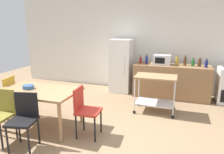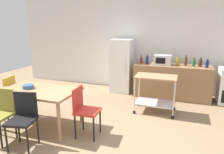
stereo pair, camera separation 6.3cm
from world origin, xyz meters
The scene contains 19 objects.
ground_plane centered at (0.00, 0.00, 0.00)m, with size 12.00×12.00×0.00m, color #8C7051.
back_wall centered at (0.00, 3.20, 1.45)m, with size 8.40×0.12×2.90m, color silver.
kitchen_counter centered at (0.90, 2.60, 0.45)m, with size 2.00×0.64×0.90m, color olive.
dining_table centered at (-1.41, 0.00, 0.67)m, with size 1.50×0.90×0.75m.
chair_black centered at (-1.19, -0.68, 0.52)m, with size 0.48×0.48×0.89m.
chair_red centered at (-0.42, -0.05, 0.52)m, with size 0.43×0.43×0.89m.
chair_mustard centered at (-2.37, 0.13, 0.52)m, with size 0.47×0.47×0.89m.
chair_olive centered at (-1.68, -0.64, 0.52)m, with size 0.43×0.43×0.89m.
refrigerator centered at (-0.55, 2.70, 0.78)m, with size 0.60×0.63×1.55m.
kitchen_cart centered at (0.62, 1.42, 0.57)m, with size 0.91×0.57×0.85m.
bottle_olive_oil centered at (0.03, 2.66, 0.99)m, with size 0.07×0.07×0.22m.
bottle_sesame_oil centered at (0.22, 2.58, 1.01)m, with size 0.07×0.07×0.27m.
microwave centered at (0.63, 2.62, 1.03)m, with size 0.46×0.35×0.26m.
bottle_hot_sauce centered at (1.02, 2.68, 1.01)m, with size 0.08×0.08×0.25m.
bottle_soy_sauce centered at (1.22, 2.64, 1.02)m, with size 0.07×0.07×0.27m.
bottle_soda centered at (1.42, 2.63, 0.98)m, with size 0.08×0.08×0.21m.
bottle_sparkling_water centered at (1.58, 2.65, 0.99)m, with size 0.08×0.08×0.23m.
bottle_wine centered at (1.73, 2.52, 0.99)m, with size 0.08×0.08×0.22m.
fruit_bowl centered at (-1.63, -0.01, 0.78)m, with size 0.21×0.21×0.07m, color #33598C.
Camera 2 is at (1.16, -3.09, 1.92)m, focal length 33.17 mm.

